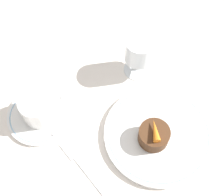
{
  "coord_description": "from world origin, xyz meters",
  "views": [
    {
      "loc": [
        -0.23,
        -0.21,
        0.69
      ],
      "look_at": [
        -0.06,
        0.1,
        0.04
      ],
      "focal_mm": 50.0,
      "sensor_mm": 36.0,
      "label": 1
    }
  ],
  "objects_px": {
    "dinner_plate": "(158,134)",
    "wine_glass": "(139,52)",
    "fork": "(80,163)",
    "coffee_cup": "(38,108)",
    "dessert_cake": "(154,135)"
  },
  "relations": [
    {
      "from": "dinner_plate",
      "to": "wine_glass",
      "type": "distance_m",
      "value": 0.2
    },
    {
      "from": "wine_glass",
      "to": "dessert_cake",
      "type": "height_order",
      "value": "wine_glass"
    },
    {
      "from": "coffee_cup",
      "to": "wine_glass",
      "type": "distance_m",
      "value": 0.28
    },
    {
      "from": "dessert_cake",
      "to": "coffee_cup",
      "type": "bearing_deg",
      "value": 138.29
    },
    {
      "from": "dinner_plate",
      "to": "coffee_cup",
      "type": "bearing_deg",
      "value": 141.82
    },
    {
      "from": "dinner_plate",
      "to": "fork",
      "type": "bearing_deg",
      "value": 172.75
    },
    {
      "from": "dinner_plate",
      "to": "coffee_cup",
      "type": "distance_m",
      "value": 0.29
    },
    {
      "from": "wine_glass",
      "to": "dessert_cake",
      "type": "relative_size",
      "value": 1.66
    },
    {
      "from": "coffee_cup",
      "to": "dessert_cake",
      "type": "bearing_deg",
      "value": -41.71
    },
    {
      "from": "coffee_cup",
      "to": "fork",
      "type": "xyz_separation_m",
      "value": [
        0.03,
        -0.15,
        -0.04
      ]
    },
    {
      "from": "fork",
      "to": "wine_glass",
      "type": "bearing_deg",
      "value": 33.2
    },
    {
      "from": "coffee_cup",
      "to": "wine_glass",
      "type": "height_order",
      "value": "wine_glass"
    },
    {
      "from": "fork",
      "to": "dinner_plate",
      "type": "bearing_deg",
      "value": -7.25
    },
    {
      "from": "coffee_cup",
      "to": "dinner_plate",
      "type": "bearing_deg",
      "value": -38.18
    },
    {
      "from": "dinner_plate",
      "to": "wine_glass",
      "type": "relative_size",
      "value": 2.17
    }
  ]
}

